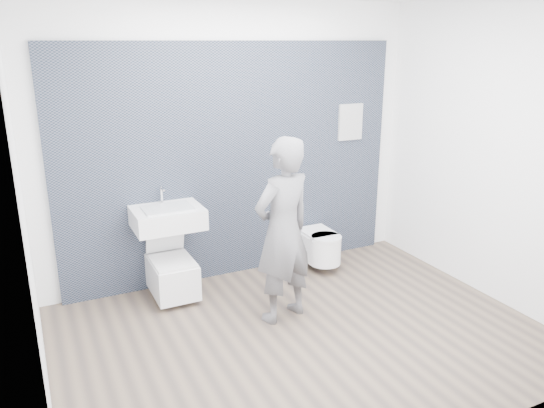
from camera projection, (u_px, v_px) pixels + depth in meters
name	position (u px, v px, depth m)	size (l,w,h in m)	color
ground	(302.00, 335.00, 4.52)	(4.00, 4.00, 0.00)	brown
room_shell	(306.00, 132.00, 4.00)	(4.00, 4.00, 4.00)	white
tile_wall	(237.00, 270.00, 5.78)	(3.60, 0.06, 2.40)	black
washbasin	(168.00, 217.00, 4.98)	(0.64, 0.48, 0.48)	white
toilet_square	(172.00, 274.00, 5.11)	(0.40, 0.57, 0.76)	white
toilet_rounded	(320.00, 246.00, 5.78)	(0.34, 0.58, 0.32)	white
info_placard	(345.00, 251.00, 6.31)	(0.30, 0.03, 0.40)	white
visitor	(283.00, 231.00, 4.57)	(0.60, 0.40, 1.65)	slate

